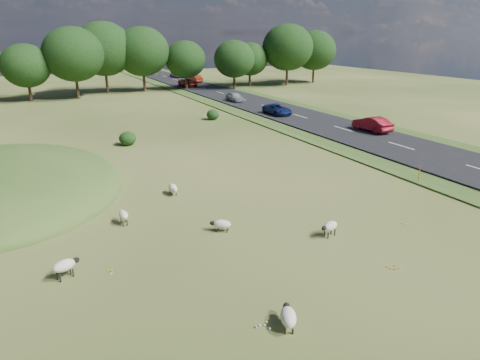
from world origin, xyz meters
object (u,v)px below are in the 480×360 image
(car_1, at_px, (277,109))
(car_6, at_px, (372,124))
(car_2, at_px, (235,97))
(car_4, at_px, (177,74))
(marker_post, at_px, (419,174))
(sheep_2, at_px, (330,226))
(car_0, at_px, (196,79))
(sheep_4, at_px, (65,266))
(sheep_5, at_px, (222,224))
(car_3, at_px, (188,83))
(sheep_1, at_px, (123,215))
(sheep_3, at_px, (288,316))
(sheep_0, at_px, (173,188))

(car_1, xyz_separation_m, car_6, (3.80, -12.43, 0.12))
(car_1, height_order, car_2, car_2)
(car_1, relative_size, car_4, 0.93)
(marker_post, height_order, car_4, car_4)
(sheep_2, bearing_deg, car_0, -119.52)
(sheep_4, bearing_deg, marker_post, -15.89)
(sheep_4, height_order, car_2, car_2)
(car_6, bearing_deg, sheep_4, 26.49)
(car_2, bearing_deg, sheep_4, -124.05)
(sheep_5, bearing_deg, car_3, -75.00)
(marker_post, height_order, sheep_1, marker_post)
(car_1, distance_m, car_6, 13.00)
(marker_post, bearing_deg, car_6, 59.18)
(sheep_2, bearing_deg, sheep_3, 27.49)
(marker_post, xyz_separation_m, car_2, (4.02, 37.67, 0.29))
(sheep_2, distance_m, car_6, 25.15)
(marker_post, height_order, sheep_2, marker_post)
(sheep_4, bearing_deg, car_2, 34.51)
(car_2, relative_size, car_4, 0.78)
(sheep_3, bearing_deg, car_6, -21.80)
(sheep_0, xyz_separation_m, car_2, (19.90, 32.45, 0.47))
(sheep_1, height_order, sheep_2, sheep_2)
(car_4, bearing_deg, car_0, 90.00)
(car_4, bearing_deg, car_1, 85.71)
(sheep_4, relative_size, car_0, 0.28)
(sheep_4, bearing_deg, car_4, 47.13)
(sheep_4, distance_m, car_4, 84.23)
(sheep_2, relative_size, sheep_5, 1.02)
(car_3, bearing_deg, sheep_2, -103.28)
(car_2, bearing_deg, sheep_5, -116.50)
(car_3, bearing_deg, sheep_4, -114.09)
(sheep_5, relative_size, car_2, 0.30)
(sheep_0, xyz_separation_m, sheep_5, (0.60, -6.27, -0.02))
(sheep_1, bearing_deg, car_4, -20.55)
(sheep_3, bearing_deg, sheep_0, 23.87)
(sheep_0, relative_size, car_1, 0.26)
(car_0, height_order, car_3, car_0)
(sheep_3, bearing_deg, sheep_5, 18.27)
(sheep_4, bearing_deg, sheep_1, 31.30)
(marker_post, xyz_separation_m, car_3, (4.02, 58.08, 0.35))
(car_0, bearing_deg, car_3, 57.05)
(car_3, height_order, car_4, car_4)
(sheep_5, xyz_separation_m, car_3, (19.30, 59.12, 0.54))
(marker_post, height_order, car_3, car_3)
(sheep_2, bearing_deg, car_4, -117.29)
(sheep_5, bearing_deg, sheep_1, -2.87)
(sheep_3, height_order, car_3, car_3)
(car_0, bearing_deg, sheep_2, 74.80)
(sheep_0, xyz_separation_m, car_1, (19.90, 20.31, 0.45))
(marker_post, height_order, car_2, car_2)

